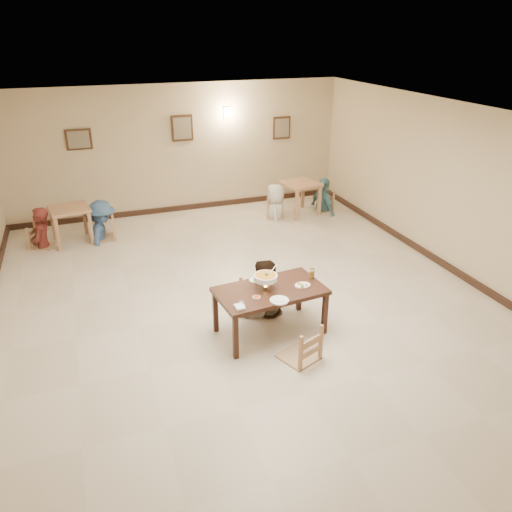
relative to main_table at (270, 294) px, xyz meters
name	(u,v)px	position (x,y,z in m)	size (l,w,h in m)	color
floor	(248,307)	(-0.07, 0.80, -0.64)	(10.00, 10.00, 0.00)	beige
ceiling	(247,119)	(-0.07, 0.80, 2.36)	(10.00, 10.00, 0.00)	white
wall_back	(179,150)	(-0.07, 5.80, 0.86)	(10.00, 10.00, 0.00)	beige
wall_front	(497,479)	(-0.07, -4.20, 0.86)	(10.00, 10.00, 0.00)	beige
wall_right	(463,193)	(3.93, 0.80, 0.86)	(10.00, 10.00, 0.00)	beige
baseboard_back	(183,208)	(-0.07, 5.77, -0.58)	(8.00, 0.06, 0.12)	black
baseboard_right	(449,267)	(3.90, 0.80, -0.58)	(0.06, 10.00, 0.12)	black
picture_a	(79,140)	(-2.27, 5.76, 1.26)	(0.55, 0.04, 0.45)	#392313
picture_b	(182,128)	(0.03, 5.76, 1.36)	(0.50, 0.04, 0.60)	#392313
picture_c	(282,128)	(2.53, 5.76, 1.21)	(0.45, 0.04, 0.55)	#392313
wall_sconce	(227,112)	(1.13, 5.76, 1.66)	(0.16, 0.05, 0.22)	#FFD88C
main_table	(270,294)	(0.00, 0.00, 0.00)	(1.62, 1.02, 0.72)	#391C12
chair_far	(258,281)	(0.07, 0.71, -0.16)	(0.46, 0.46, 0.98)	tan
chair_near	(300,326)	(0.14, -0.73, -0.14)	(0.48, 0.48, 1.01)	tan
main_diner	(263,261)	(0.11, 0.60, 0.23)	(0.85, 0.66, 1.76)	gray
curry_warmer	(266,278)	(-0.06, 0.04, 0.26)	(0.38, 0.34, 0.31)	silver
rice_plate_far	(258,280)	(-0.08, 0.32, 0.09)	(0.26, 0.26, 0.06)	white
rice_plate_near	(279,300)	(-0.01, -0.36, 0.09)	(0.26, 0.26, 0.06)	white
fried_plate	(303,285)	(0.48, -0.07, 0.10)	(0.24, 0.24, 0.05)	white
chili_dish	(256,297)	(-0.27, -0.17, 0.09)	(0.11, 0.11, 0.02)	white
napkin_cutlery	(240,307)	(-0.57, -0.34, 0.10)	(0.15, 0.25, 0.03)	white
drink_glass	(312,274)	(0.71, 0.11, 0.15)	(0.08, 0.08, 0.15)	white
bg_table_left	(70,214)	(-2.66, 4.59, -0.01)	(0.88, 0.88, 0.77)	tan
bg_table_right	(300,188)	(2.55, 4.56, 0.00)	(0.93, 0.93, 0.78)	tan
bg_chair_ll	(40,227)	(-3.27, 4.52, -0.19)	(0.43, 0.43, 0.91)	tan
bg_chair_lr	(101,215)	(-2.06, 4.55, -0.10)	(0.51, 0.51, 1.09)	tan
bg_chair_rl	(276,200)	(1.91, 4.55, -0.21)	(0.41, 0.41, 0.86)	tan
bg_chair_rr	(324,194)	(3.19, 4.57, -0.21)	(0.41, 0.41, 0.87)	tan
bg_diner_a	(36,208)	(-3.27, 4.52, 0.21)	(0.62, 0.41, 1.70)	maroon
bg_diner_b	(99,201)	(-2.06, 4.55, 0.21)	(1.10, 0.63, 1.70)	#406799
bg_diner_c	(276,184)	(1.91, 4.55, 0.16)	(0.78, 0.51, 1.60)	silver
bg_diner_d	(325,178)	(3.19, 4.57, 0.18)	(0.97, 0.40, 1.65)	#59919A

